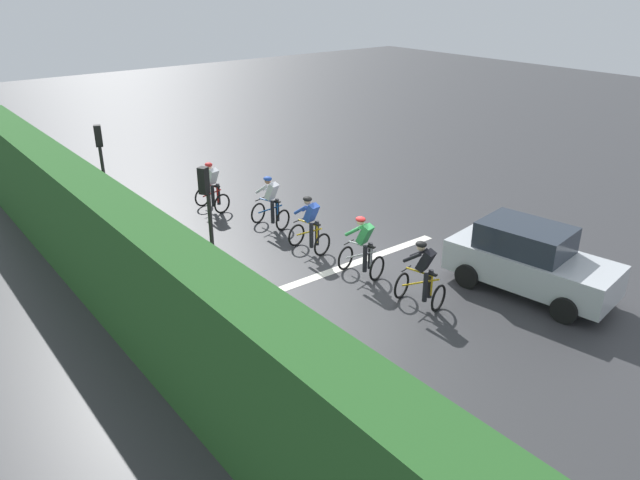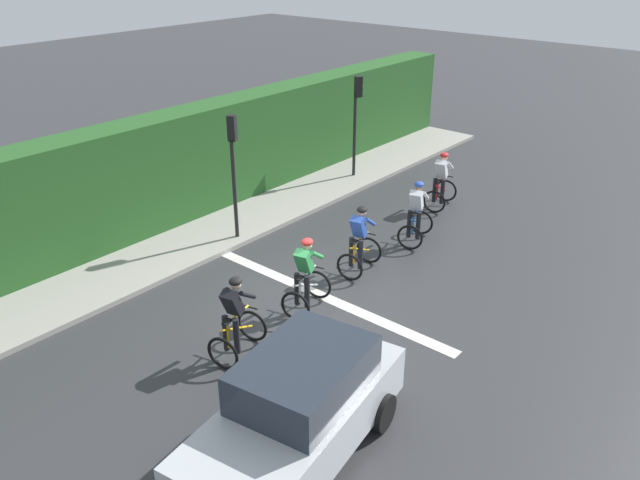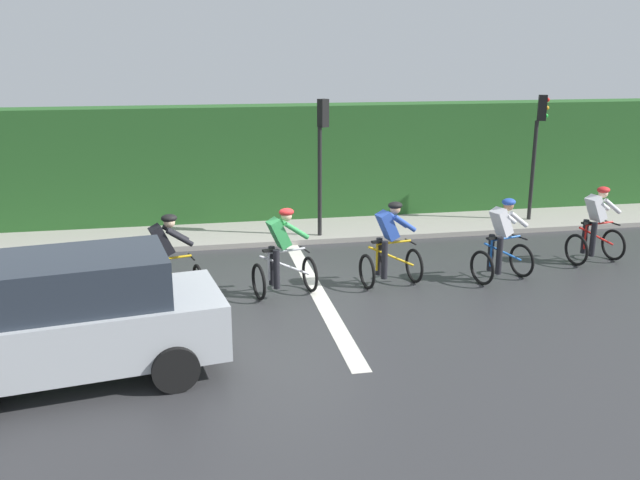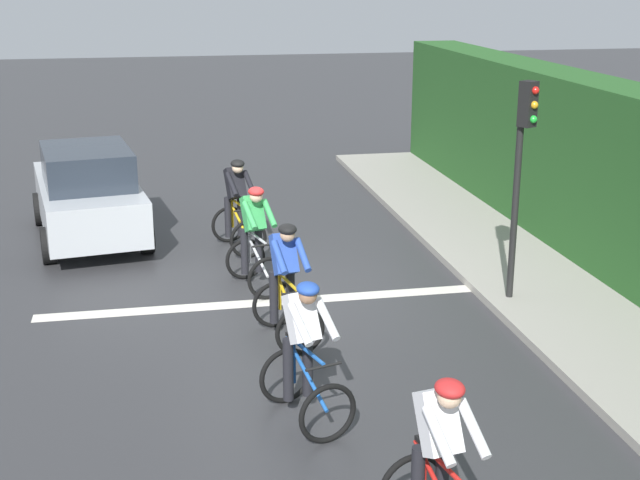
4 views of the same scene
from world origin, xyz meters
TOP-DOWN VIEW (x-y plane):
  - ground_plane at (0.00, 0.00)m, footprint 80.00×80.00m
  - sidewalk_kerb at (-4.51, 2.00)m, footprint 2.80×23.22m
  - road_marking_stop_line at (0.00, 0.45)m, footprint 7.00×0.30m
  - cyclist_lead at (-0.57, 6.61)m, footprint 0.87×1.19m
  - cyclist_second at (0.15, 4.12)m, footprint 0.96×1.23m
  - cyclist_mid at (0.01, 1.88)m, footprint 0.86×1.18m
  - cyclist_fourth at (0.17, -0.22)m, footprint 0.91×1.21m
  - cyclist_trailing at (0.24, -2.29)m, footprint 0.92×1.21m
  - car_silver at (2.87, -3.45)m, footprint 2.36×4.32m
  - traffic_light_near_crossing at (-3.51, 1.25)m, footprint 0.27×0.29m

SIDE VIEW (x-z plane):
  - ground_plane at x=0.00m, z-range 0.00..0.00m
  - road_marking_stop_line at x=0.00m, z-range 0.00..0.01m
  - sidewalk_kerb at x=-4.51m, z-range 0.00..0.12m
  - cyclist_lead at x=-0.57m, z-range -0.03..1.63m
  - cyclist_second at x=0.15m, z-range -0.03..1.63m
  - cyclist_mid at x=0.01m, z-range -0.03..1.63m
  - cyclist_fourth at x=0.17m, z-range -0.03..1.63m
  - cyclist_trailing at x=0.24m, z-range -0.03..1.63m
  - car_silver at x=2.87m, z-range -0.01..1.75m
  - traffic_light_near_crossing at x=-3.51m, z-range 0.55..3.89m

